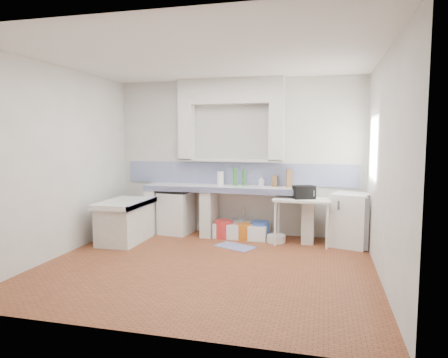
% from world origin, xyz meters
% --- Properties ---
extents(floor, '(4.50, 4.50, 0.00)m').
position_xyz_m(floor, '(0.00, 0.00, 0.00)').
color(floor, brown).
rests_on(floor, ground).
extents(ceiling, '(4.50, 4.50, 0.00)m').
position_xyz_m(ceiling, '(0.00, 0.00, 2.80)').
color(ceiling, silver).
rests_on(ceiling, ground).
extents(wall_back, '(4.50, 0.00, 4.50)m').
position_xyz_m(wall_back, '(0.00, 2.00, 1.40)').
color(wall_back, silver).
rests_on(wall_back, ground).
extents(wall_front, '(4.50, 0.00, 4.50)m').
position_xyz_m(wall_front, '(0.00, -2.00, 1.40)').
color(wall_front, silver).
rests_on(wall_front, ground).
extents(wall_left, '(0.00, 4.50, 4.50)m').
position_xyz_m(wall_left, '(-2.25, 0.00, 1.40)').
color(wall_left, silver).
rests_on(wall_left, ground).
extents(wall_right, '(0.00, 4.50, 4.50)m').
position_xyz_m(wall_right, '(2.25, 0.00, 1.40)').
color(wall_right, silver).
rests_on(wall_right, ground).
extents(alcove_mass, '(1.90, 0.25, 0.45)m').
position_xyz_m(alcove_mass, '(-0.10, 1.88, 2.58)').
color(alcove_mass, silver).
rests_on(alcove_mass, ground).
extents(window_frame, '(0.35, 0.86, 1.06)m').
position_xyz_m(window_frame, '(2.42, 1.20, 1.60)').
color(window_frame, '#361E11').
rests_on(window_frame, ground).
extents(lace_valance, '(0.01, 0.84, 0.24)m').
position_xyz_m(lace_valance, '(2.28, 1.20, 1.98)').
color(lace_valance, white).
rests_on(lace_valance, ground).
extents(counter_slab, '(3.00, 0.60, 0.08)m').
position_xyz_m(counter_slab, '(-0.10, 1.70, 0.86)').
color(counter_slab, white).
rests_on(counter_slab, ground).
extents(counter_lip, '(3.00, 0.04, 0.10)m').
position_xyz_m(counter_lip, '(-0.10, 1.42, 0.86)').
color(counter_lip, navy).
rests_on(counter_lip, ground).
extents(counter_pier_left, '(0.20, 0.55, 0.82)m').
position_xyz_m(counter_pier_left, '(-1.50, 1.70, 0.41)').
color(counter_pier_left, silver).
rests_on(counter_pier_left, ground).
extents(counter_pier_mid, '(0.20, 0.55, 0.82)m').
position_xyz_m(counter_pier_mid, '(-0.45, 1.70, 0.41)').
color(counter_pier_mid, silver).
rests_on(counter_pier_mid, ground).
extents(counter_pier_right, '(0.20, 0.55, 0.82)m').
position_xyz_m(counter_pier_right, '(1.30, 1.70, 0.41)').
color(counter_pier_right, silver).
rests_on(counter_pier_right, ground).
extents(peninsula_top, '(0.70, 1.10, 0.08)m').
position_xyz_m(peninsula_top, '(-1.70, 0.90, 0.66)').
color(peninsula_top, white).
rests_on(peninsula_top, ground).
extents(peninsula_base, '(0.60, 1.00, 0.62)m').
position_xyz_m(peninsula_base, '(-1.70, 0.90, 0.31)').
color(peninsula_base, silver).
rests_on(peninsula_base, ground).
extents(peninsula_lip, '(0.04, 1.10, 0.10)m').
position_xyz_m(peninsula_lip, '(-1.37, 0.90, 0.66)').
color(peninsula_lip, navy).
rests_on(peninsula_lip, ground).
extents(backsplash, '(4.27, 0.03, 0.40)m').
position_xyz_m(backsplash, '(0.00, 1.99, 1.10)').
color(backsplash, navy).
rests_on(backsplash, ground).
extents(stove, '(0.59, 0.58, 0.76)m').
position_xyz_m(stove, '(-1.08, 1.68, 0.38)').
color(stove, white).
rests_on(stove, ground).
extents(sink, '(0.97, 0.56, 0.23)m').
position_xyz_m(sink, '(0.16, 1.69, 0.11)').
color(sink, white).
rests_on(sink, ground).
extents(side_table, '(0.93, 0.53, 0.04)m').
position_xyz_m(side_table, '(1.20, 1.46, 0.38)').
color(side_table, white).
rests_on(side_table, ground).
extents(fridge, '(0.70, 0.70, 0.86)m').
position_xyz_m(fridge, '(1.98, 1.55, 0.43)').
color(fridge, white).
rests_on(fridge, ground).
extents(bucket_red, '(0.38, 0.38, 0.30)m').
position_xyz_m(bucket_red, '(-0.15, 1.58, 0.15)').
color(bucket_red, red).
rests_on(bucket_red, ground).
extents(bucket_orange, '(0.32, 0.32, 0.27)m').
position_xyz_m(bucket_orange, '(0.23, 1.55, 0.13)').
color(bucket_orange, orange).
rests_on(bucket_orange, ground).
extents(bucket_blue, '(0.42, 0.42, 0.31)m').
position_xyz_m(bucket_blue, '(0.49, 1.63, 0.15)').
color(bucket_blue, '#2E52AA').
rests_on(bucket_blue, ground).
extents(basin_white, '(0.34, 0.34, 0.12)m').
position_xyz_m(basin_white, '(0.78, 1.48, 0.06)').
color(basin_white, white).
rests_on(basin_white, ground).
extents(water_bottle_a, '(0.09, 0.09, 0.31)m').
position_xyz_m(water_bottle_a, '(-0.08, 1.85, 0.15)').
color(water_bottle_a, silver).
rests_on(water_bottle_a, ground).
extents(water_bottle_b, '(0.10, 0.10, 0.30)m').
position_xyz_m(water_bottle_b, '(0.11, 1.84, 0.15)').
color(water_bottle_b, silver).
rests_on(water_bottle_b, ground).
extents(black_bag, '(0.39, 0.31, 0.21)m').
position_xyz_m(black_bag, '(1.23, 1.44, 0.87)').
color(black_bag, black).
rests_on(black_bag, side_table).
extents(green_bottle_a, '(0.08, 0.08, 0.32)m').
position_xyz_m(green_bottle_a, '(-0.00, 1.81, 1.06)').
color(green_bottle_a, '#2B7528').
rests_on(green_bottle_a, counter_slab).
extents(green_bottle_b, '(0.08, 0.08, 0.29)m').
position_xyz_m(green_bottle_b, '(0.16, 1.85, 1.04)').
color(green_bottle_b, '#2B7528').
rests_on(green_bottle_b, counter_slab).
extents(knife_block, '(0.10, 0.08, 0.19)m').
position_xyz_m(knife_block, '(0.71, 1.85, 1.00)').
color(knife_block, brown).
rests_on(knife_block, counter_slab).
extents(cutting_board, '(0.09, 0.23, 0.31)m').
position_xyz_m(cutting_board, '(0.96, 1.85, 1.06)').
color(cutting_board, brown).
rests_on(cutting_board, counter_slab).
extents(paper_towel, '(0.14, 0.14, 0.25)m').
position_xyz_m(paper_towel, '(-0.27, 1.81, 1.02)').
color(paper_towel, white).
rests_on(paper_towel, counter_slab).
extents(soap_bottle, '(0.09, 0.10, 0.19)m').
position_xyz_m(soap_bottle, '(0.47, 1.85, 0.99)').
color(soap_bottle, white).
rests_on(soap_bottle, counter_slab).
extents(rug, '(0.71, 0.58, 0.01)m').
position_xyz_m(rug, '(0.18, 1.03, 0.01)').
color(rug, navy).
rests_on(rug, ground).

